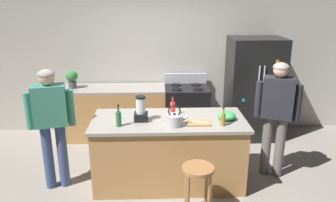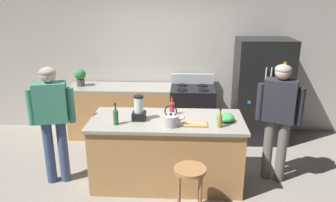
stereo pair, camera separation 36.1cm
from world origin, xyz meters
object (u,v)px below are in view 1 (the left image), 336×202
at_px(stove_range, 186,111).
at_px(person_by_island_left, 51,118).
at_px(chef_knife, 200,122).
at_px(tea_kettle, 174,120).
at_px(kitchen_island, 169,151).
at_px(bar_stool, 198,178).
at_px(blender_appliance, 141,110).
at_px(potted_plant, 72,78).
at_px(refrigerator, 254,89).
at_px(bottle_soda, 173,108).
at_px(mixing_bowl, 226,116).
at_px(person_by_sink_right, 277,109).
at_px(bottle_olive_oil, 119,118).
at_px(cutting_board, 198,123).
at_px(bottle_vinegar, 223,119).

xyz_separation_m(stove_range, person_by_island_left, (-1.85, -1.58, 0.50)).
bearing_deg(chef_knife, tea_kettle, -156.60).
distance_m(kitchen_island, bar_stool, 0.81).
height_order(stove_range, blender_appliance, blender_appliance).
bearing_deg(tea_kettle, blender_appliance, 155.18).
xyz_separation_m(blender_appliance, tea_kettle, (0.42, -0.19, -0.06)).
distance_m(potted_plant, chef_knife, 2.62).
height_order(bar_stool, tea_kettle, tea_kettle).
relative_size(refrigerator, blender_appliance, 5.48).
relative_size(bottle_soda, chef_knife, 1.16).
bearing_deg(bottle_soda, refrigerator, 41.84).
bearing_deg(person_by_island_left, mixing_bowl, 0.39).
height_order(person_by_sink_right, bottle_olive_oil, person_by_sink_right).
bearing_deg(mixing_bowl, cutting_board, -161.07).
xyz_separation_m(person_by_island_left, bottle_olive_oil, (0.87, -0.16, 0.05)).
xyz_separation_m(potted_plant, chef_knife, (1.98, -1.72, -0.15)).
xyz_separation_m(stove_range, tea_kettle, (-0.31, -1.75, 0.52)).
height_order(kitchen_island, bottle_vinegar, bottle_vinegar).
height_order(bottle_vinegar, mixing_bowl, bottle_vinegar).
distance_m(potted_plant, blender_appliance, 2.01).
bearing_deg(mixing_bowl, potted_plant, 145.81).
height_order(person_by_island_left, bar_stool, person_by_island_left).
height_order(kitchen_island, chef_knife, chef_knife).
relative_size(refrigerator, stove_range, 1.61).
height_order(bar_stool, potted_plant, potted_plant).
height_order(potted_plant, bottle_soda, potted_plant).
bearing_deg(cutting_board, chef_knife, 0.00).
bearing_deg(mixing_bowl, refrigerator, 62.56).
bearing_deg(bottle_vinegar, stove_range, 99.24).
xyz_separation_m(refrigerator, bottle_soda, (-1.48, -1.32, 0.12)).
bearing_deg(blender_appliance, bar_stool, -48.12).
height_order(bottle_soda, tea_kettle, tea_kettle).
relative_size(blender_appliance, tea_kettle, 1.17).
relative_size(potted_plant, mixing_bowl, 1.27).
height_order(bar_stool, bottle_vinegar, bottle_vinegar).
bearing_deg(blender_appliance, person_by_sink_right, 5.53).
distance_m(kitchen_island, bottle_soda, 0.58).
bearing_deg(person_by_sink_right, bar_stool, -142.18).
bearing_deg(bottle_soda, tea_kettle, -89.64).
distance_m(blender_appliance, chef_knife, 0.76).
bearing_deg(blender_appliance, chef_knife, -10.53).
relative_size(person_by_island_left, bottle_soda, 6.24).
bearing_deg(bottle_vinegar, blender_appliance, 168.58).
bearing_deg(potted_plant, person_by_island_left, -85.91).
xyz_separation_m(person_by_island_left, bar_stool, (1.78, -0.70, -0.47)).
height_order(bottle_soda, bottle_vinegar, bottle_soda).
relative_size(bottle_olive_oil, chef_knife, 1.25).
relative_size(person_by_sink_right, chef_knife, 7.36).
relative_size(stove_range, mixing_bowl, 4.63).
height_order(kitchen_island, bar_stool, kitchen_island).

